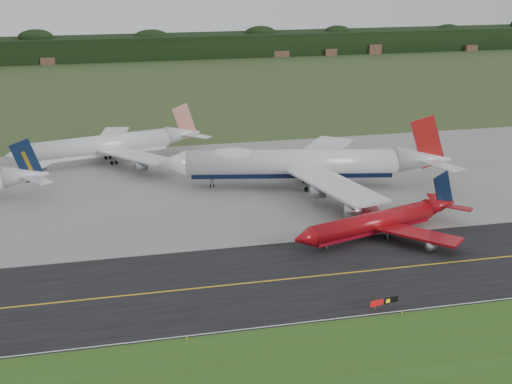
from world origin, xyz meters
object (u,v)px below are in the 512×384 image
at_px(jet_ba_747, 302,163).
at_px(jet_red_737, 381,221).
at_px(taxiway_sign, 384,302).
at_px(jet_star_tail, 109,145).

xyz_separation_m(jet_ba_747, jet_red_737, (6.71, -33.51, -3.01)).
height_order(jet_red_737, taxiway_sign, jet_red_737).
distance_m(jet_red_737, taxiway_sign, 31.70).
height_order(jet_ba_747, jet_red_737, jet_ba_747).
distance_m(jet_star_tail, taxiway_sign, 104.05).
xyz_separation_m(jet_red_737, taxiway_sign, (-11.48, -29.49, -1.84)).
bearing_deg(jet_ba_747, jet_red_737, -78.68).
relative_size(jet_star_tail, taxiway_sign, 10.37).
distance_m(jet_red_737, jet_star_tail, 84.16).
bearing_deg(jet_ba_747, jet_star_tail, 143.80).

